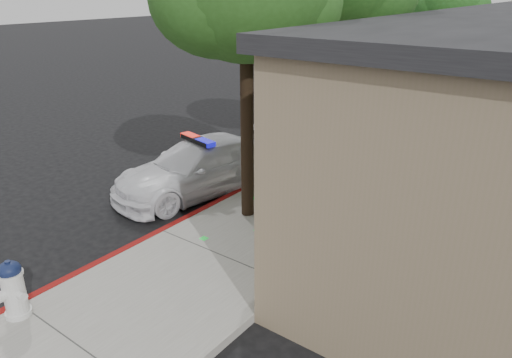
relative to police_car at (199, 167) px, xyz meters
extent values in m
plane|color=black|center=(0.90, -2.18, -0.65)|extent=(120.00, 120.00, 0.00)
cube|color=gray|center=(2.50, 0.82, -0.57)|extent=(3.20, 60.00, 0.15)
cube|color=maroon|center=(0.96, 0.82, -0.57)|extent=(0.14, 60.00, 0.16)
cube|color=black|center=(4.07, -1.18, 1.30)|extent=(0.08, 1.48, 1.68)
cube|color=black|center=(4.07, 1.82, 1.30)|extent=(0.08, 1.48, 1.68)
cube|color=black|center=(4.07, 4.82, 1.30)|extent=(0.08, 1.48, 1.68)
cube|color=black|center=(4.07, 7.82, 1.30)|extent=(0.08, 1.48, 1.68)
cube|color=black|center=(4.07, 10.82, 1.30)|extent=(0.08, 1.48, 1.68)
cube|color=black|center=(4.07, 13.82, 1.30)|extent=(0.08, 1.48, 1.68)
imported|color=white|center=(0.00, 0.00, 0.00)|extent=(2.73, 4.72, 1.29)
cube|color=black|center=(0.00, 0.00, 0.70)|extent=(1.23, 0.54, 0.10)
cube|color=red|center=(-0.31, 0.07, 0.70)|extent=(0.56, 0.35, 0.11)
cube|color=#0E0BC5|center=(0.31, -0.07, 0.70)|extent=(0.56, 0.35, 0.11)
cylinder|color=white|center=(1.25, -5.31, -0.46)|extent=(0.39, 0.39, 0.07)
cylinder|color=white|center=(1.25, -5.31, -0.11)|extent=(0.32, 0.32, 0.63)
cylinder|color=white|center=(1.25, -5.31, 0.22)|extent=(0.37, 0.37, 0.05)
ellipsoid|color=#111B3F|center=(1.25, -5.31, 0.29)|extent=(0.33, 0.33, 0.25)
cylinder|color=#111B3F|center=(1.25, -5.31, 0.40)|extent=(0.08, 0.08, 0.07)
cylinder|color=white|center=(1.06, -5.32, -0.09)|extent=(0.14, 0.13, 0.13)
cylinder|color=white|center=(1.44, -5.30, -0.09)|extent=(0.14, 0.13, 0.13)
cylinder|color=white|center=(1.26, -5.51, -0.06)|extent=(0.17, 0.14, 0.16)
cylinder|color=black|center=(1.90, -0.51, 1.35)|extent=(0.27, 0.27, 3.70)
ellipsoid|color=#265319|center=(2.29, -0.05, 3.82)|extent=(2.47, 2.47, 2.10)
cylinder|color=black|center=(2.02, 2.95, 1.44)|extent=(0.27, 0.27, 3.88)
cylinder|color=black|center=(1.80, 12.68, 1.11)|extent=(0.24, 0.24, 3.21)
ellipsoid|color=#1F4816|center=(1.80, 12.68, 3.54)|extent=(2.75, 2.75, 2.34)
ellipsoid|color=#1F4816|center=(2.29, 12.74, 3.26)|extent=(2.11, 2.11, 1.79)
ellipsoid|color=#1F4816|center=(1.46, 12.49, 3.35)|extent=(2.20, 2.20, 1.87)
camera|label=1|loc=(7.65, -7.87, 4.11)|focal=33.35mm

